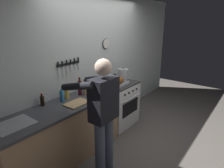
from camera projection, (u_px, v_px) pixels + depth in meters
name	position (u px, v px, depth m)	size (l,w,h in m)	color
ground_plane	(155.00, 145.00, 3.46)	(8.00, 8.00, 0.00)	#4C4742
wall_back	(97.00, 63.00, 3.84)	(6.00, 0.13, 2.60)	silver
counter_block	(62.00, 133.00, 2.98)	(2.03, 0.65, 0.90)	tan
stove	(118.00, 103.00, 4.06)	(0.76, 0.67, 0.90)	white
person_cook	(103.00, 112.00, 2.54)	(0.51, 0.63, 1.66)	#4C566B
roasting_pan	(119.00, 81.00, 3.75)	(0.35, 0.26, 0.18)	#B7B7BC
stock_pot	(123.00, 74.00, 4.14)	(0.22, 0.22, 0.25)	#B7B7BC
cutting_board	(77.00, 103.00, 2.92)	(0.36, 0.24, 0.02)	tan
bottle_dish_soap	(62.00, 96.00, 3.00)	(0.07, 0.07, 0.22)	#338CCC
bottle_wine_red	(80.00, 88.00, 3.25)	(0.07, 0.07, 0.31)	#47141E
bottle_soy_sauce	(42.00, 101.00, 2.85)	(0.06, 0.06, 0.19)	black
bottle_hot_sauce	(89.00, 88.00, 3.37)	(0.05, 0.05, 0.21)	red
bottle_vinegar	(85.00, 88.00, 3.27)	(0.06, 0.06, 0.26)	#997F4C
bottle_cooking_oil	(67.00, 93.00, 3.10)	(0.07, 0.07, 0.24)	gold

